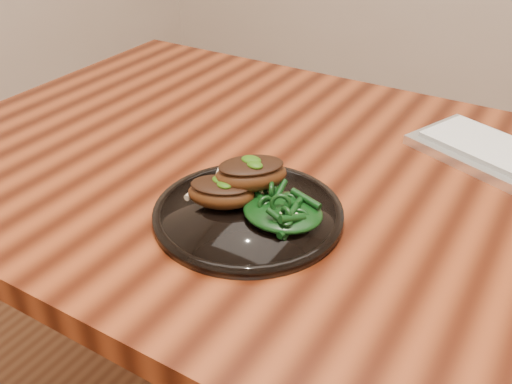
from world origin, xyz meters
TOP-DOWN VIEW (x-y plane):
  - desk at (0.00, 0.00)m, footprint 1.60×0.80m
  - plate at (-0.18, -0.15)m, footprint 0.25×0.25m
  - lamb_chop_front at (-0.22, -0.16)m, footprint 0.11×0.09m
  - lamb_chop_back at (-0.19, -0.12)m, footprint 0.11×0.11m
  - herb_smear at (-0.21, -0.09)m, footprint 0.09×0.06m
  - greens_heap at (-0.13, -0.14)m, footprint 0.11×0.10m

SIDE VIEW (x-z plane):
  - desk at x=0.00m, z-range 0.29..1.04m
  - plate at x=-0.18m, z-range 0.75..0.77m
  - herb_smear at x=-0.21m, z-range 0.76..0.77m
  - greens_heap at x=-0.13m, z-range 0.76..0.80m
  - lamb_chop_front at x=-0.22m, z-range 0.76..0.80m
  - lamb_chop_back at x=-0.19m, z-range 0.78..0.83m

